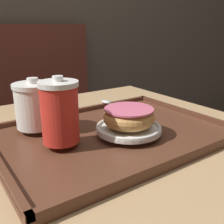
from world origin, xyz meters
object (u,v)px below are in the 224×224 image
(spoon, at_px, (112,104))
(coffee_cup_front, at_px, (60,112))
(donut_chocolate_glazed, at_px, (129,117))
(coffee_cup_rear, at_px, (35,105))

(spoon, bearing_deg, coffee_cup_front, 112.41)
(coffee_cup_front, bearing_deg, donut_chocolate_glazed, -13.11)
(donut_chocolate_glazed, relative_size, spoon, 0.73)
(coffee_cup_front, bearing_deg, coffee_cup_rear, 96.27)
(coffee_cup_front, height_order, spoon, coffee_cup_front)
(coffee_cup_rear, relative_size, spoon, 0.73)
(donut_chocolate_glazed, bearing_deg, spoon, 65.64)
(coffee_cup_rear, height_order, donut_chocolate_glazed, coffee_cup_rear)
(coffee_cup_front, relative_size, spoon, 0.86)
(coffee_cup_rear, bearing_deg, spoon, 9.54)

